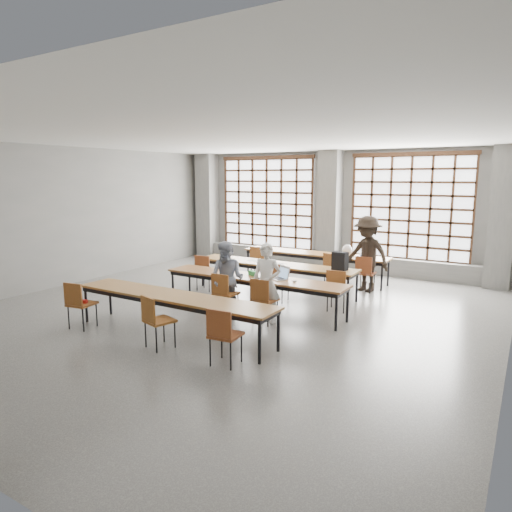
% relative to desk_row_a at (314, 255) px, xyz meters
% --- Properties ---
extents(floor, '(11.00, 11.00, 0.00)m').
position_rel_desk_row_a_xyz_m(floor, '(-0.21, -3.71, -0.66)').
color(floor, '#52524F').
rests_on(floor, ground).
extents(ceiling, '(11.00, 11.00, 0.00)m').
position_rel_desk_row_a_xyz_m(ceiling, '(-0.21, -3.71, 2.84)').
color(ceiling, silver).
rests_on(ceiling, floor).
extents(wall_back, '(10.00, 0.00, 10.00)m').
position_rel_desk_row_a_xyz_m(wall_back, '(-0.21, 1.79, 1.09)').
color(wall_back, '#60605D').
rests_on(wall_back, floor).
extents(wall_left, '(0.00, 11.00, 11.00)m').
position_rel_desk_row_a_xyz_m(wall_left, '(-5.21, -3.71, 1.09)').
color(wall_left, '#60605D').
rests_on(wall_left, floor).
extents(column_left, '(0.60, 0.55, 3.50)m').
position_rel_desk_row_a_xyz_m(column_left, '(-4.71, 1.51, 1.09)').
color(column_left, '#575855').
rests_on(column_left, floor).
extents(column_mid, '(0.60, 0.55, 3.50)m').
position_rel_desk_row_a_xyz_m(column_mid, '(-0.21, 1.51, 1.09)').
color(column_mid, '#575855').
rests_on(column_mid, floor).
extents(column_right, '(0.60, 0.55, 3.50)m').
position_rel_desk_row_a_xyz_m(column_right, '(4.29, 1.51, 1.09)').
color(column_right, '#575855').
rests_on(column_right, floor).
extents(window_left, '(3.32, 0.12, 3.00)m').
position_rel_desk_row_a_xyz_m(window_left, '(-2.46, 1.71, 1.24)').
color(window_left, white).
rests_on(window_left, wall_back).
extents(window_right, '(3.32, 0.12, 3.00)m').
position_rel_desk_row_a_xyz_m(window_right, '(2.04, 1.71, 1.24)').
color(window_right, white).
rests_on(window_right, wall_back).
extents(sill_ledge, '(9.80, 0.35, 0.50)m').
position_rel_desk_row_a_xyz_m(sill_ledge, '(-0.21, 1.59, -0.41)').
color(sill_ledge, '#575855').
rests_on(sill_ledge, floor).
extents(desk_row_a, '(4.00, 0.70, 0.73)m').
position_rel_desk_row_a_xyz_m(desk_row_a, '(0.00, 0.00, 0.00)').
color(desk_row_a, brown).
rests_on(desk_row_a, floor).
extents(desk_row_b, '(4.00, 0.70, 0.73)m').
position_rel_desk_row_a_xyz_m(desk_row_b, '(-0.18, -1.87, 0.00)').
color(desk_row_b, brown).
rests_on(desk_row_b, floor).
extents(desk_row_c, '(4.00, 0.70, 0.73)m').
position_rel_desk_row_a_xyz_m(desk_row_c, '(0.14, -3.37, 0.00)').
color(desk_row_c, brown).
rests_on(desk_row_c, floor).
extents(desk_row_d, '(4.00, 0.70, 0.73)m').
position_rel_desk_row_a_xyz_m(desk_row_d, '(-0.28, -5.35, 0.00)').
color(desk_row_d, brown).
rests_on(desk_row_d, floor).
extents(chair_back_left, '(0.51, 0.52, 0.88)m').
position_rel_desk_row_a_xyz_m(chair_back_left, '(-1.38, -0.63, -0.13)').
color(chair_back_left, brown).
rests_on(chair_back_left, floor).
extents(chair_back_mid, '(0.51, 0.51, 0.88)m').
position_rel_desk_row_a_xyz_m(chair_back_mid, '(0.78, -0.63, -0.13)').
color(chair_back_mid, maroon).
rests_on(chair_back_mid, floor).
extents(chair_back_right, '(0.43, 0.43, 0.88)m').
position_rel_desk_row_a_xyz_m(chair_back_right, '(1.60, -0.63, -0.13)').
color(chair_back_right, maroon).
rests_on(chair_back_right, floor).
extents(chair_mid_left, '(0.47, 0.47, 0.88)m').
position_rel_desk_row_a_xyz_m(chair_mid_left, '(-1.77, -2.50, -0.13)').
color(chair_mid_left, brown).
rests_on(chair_mid_left, floor).
extents(chair_mid_centre, '(0.45, 0.45, 0.88)m').
position_rel_desk_row_a_xyz_m(chair_mid_centre, '(0.22, -2.50, -0.13)').
color(chair_mid_centre, brown).
rests_on(chair_mid_centre, floor).
extents(chair_mid_right, '(0.47, 0.48, 0.88)m').
position_rel_desk_row_a_xyz_m(chair_mid_right, '(1.63, -2.50, -0.13)').
color(chair_mid_right, brown).
rests_on(chair_mid_right, floor).
extents(chair_front_left, '(0.42, 0.43, 0.88)m').
position_rel_desk_row_a_xyz_m(chair_front_left, '(-0.16, -4.00, -0.13)').
color(chair_front_left, brown).
rests_on(chair_front_left, floor).
extents(chair_front_right, '(0.44, 0.44, 0.88)m').
position_rel_desk_row_a_xyz_m(chair_front_right, '(0.74, -4.00, -0.13)').
color(chair_front_right, brown).
rests_on(chair_front_right, floor).
extents(chair_near_left, '(0.48, 0.48, 0.88)m').
position_rel_desk_row_a_xyz_m(chair_near_left, '(-1.96, -5.97, -0.13)').
color(chair_near_left, brown).
rests_on(chair_near_left, floor).
extents(chair_near_mid, '(0.52, 0.52, 0.88)m').
position_rel_desk_row_a_xyz_m(chair_near_mid, '(-0.10, -5.97, -0.13)').
color(chair_near_mid, brown).
rests_on(chair_near_mid, floor).
extents(chair_near_right, '(0.46, 0.46, 0.88)m').
position_rel_desk_row_a_xyz_m(chair_near_right, '(1.23, -5.97, -0.13)').
color(chair_near_right, brown).
rests_on(chair_near_right, floor).
extents(student_male, '(0.62, 0.48, 1.52)m').
position_rel_desk_row_a_xyz_m(student_male, '(0.74, -3.87, 0.10)').
color(student_male, silver).
rests_on(student_male, floor).
extents(student_female, '(0.79, 0.66, 1.49)m').
position_rel_desk_row_a_xyz_m(student_female, '(-0.16, -3.87, 0.08)').
color(student_female, '#19284B').
rests_on(student_female, floor).
extents(student_back, '(1.32, 0.98, 1.82)m').
position_rel_desk_row_a_xyz_m(student_back, '(1.60, -0.50, 0.25)').
color(student_back, black).
rests_on(student_back, floor).
extents(laptop_front, '(0.46, 0.44, 0.26)m').
position_rel_desk_row_a_xyz_m(laptop_front, '(0.72, -3.26, 0.13)').
color(laptop_front, '#B4B4B9').
rests_on(laptop_front, desk_row_c).
extents(laptop_back, '(0.42, 0.38, 0.26)m').
position_rel_desk_row_a_xyz_m(laptop_back, '(1.36, 0.11, 0.13)').
color(laptop_back, '#ADAEB2').
rests_on(laptop_back, desk_row_a).
extents(mouse, '(0.11, 0.08, 0.04)m').
position_rel_desk_row_a_xyz_m(mouse, '(1.09, -3.39, 0.08)').
color(mouse, white).
rests_on(mouse, desk_row_c).
extents(green_box, '(0.26, 0.19, 0.09)m').
position_rel_desk_row_a_xyz_m(green_box, '(0.09, -3.29, 0.11)').
color(green_box, '#2A803B').
rests_on(green_box, desk_row_c).
extents(phone, '(0.13, 0.07, 0.01)m').
position_rel_desk_row_a_xyz_m(phone, '(0.32, -3.47, 0.07)').
color(phone, black).
rests_on(phone, desk_row_c).
extents(paper_sheet_a, '(0.32, 0.25, 0.00)m').
position_rel_desk_row_a_xyz_m(paper_sheet_a, '(-0.78, -1.82, 0.07)').
color(paper_sheet_a, white).
rests_on(paper_sheet_a, desk_row_b).
extents(paper_sheet_b, '(0.30, 0.22, 0.00)m').
position_rel_desk_row_a_xyz_m(paper_sheet_b, '(-0.48, -1.92, 0.07)').
color(paper_sheet_b, white).
rests_on(paper_sheet_b, desk_row_b).
extents(paper_sheet_c, '(0.31, 0.23, 0.00)m').
position_rel_desk_row_a_xyz_m(paper_sheet_c, '(-0.08, -1.87, 0.07)').
color(paper_sheet_c, white).
rests_on(paper_sheet_c, desk_row_b).
extents(backpack, '(0.34, 0.24, 0.40)m').
position_rel_desk_row_a_xyz_m(backpack, '(1.42, -1.82, 0.27)').
color(backpack, black).
rests_on(backpack, desk_row_b).
extents(plastic_bag, '(0.27, 0.23, 0.29)m').
position_rel_desk_row_a_xyz_m(plastic_bag, '(0.90, 0.05, 0.21)').
color(plastic_bag, white).
rests_on(plastic_bag, desk_row_a).
extents(red_pouch, '(0.22, 0.15, 0.06)m').
position_rel_desk_row_a_xyz_m(red_pouch, '(-1.98, -5.90, -0.16)').
color(red_pouch, maroon).
rests_on(red_pouch, chair_near_left).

